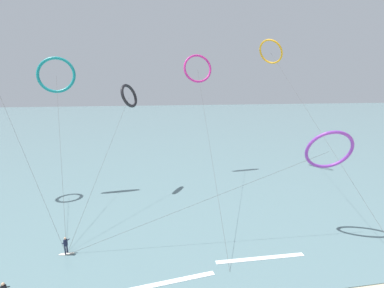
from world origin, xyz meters
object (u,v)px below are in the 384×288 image
at_px(surfer_ivory, 66,247).
at_px(kite_amber, 271,52).
at_px(kite_charcoal, 129,96).
at_px(kite_magenta, 198,69).
at_px(kite_violet, 329,150).
at_px(kite_teal, 56,75).

distance_m(surfer_ivory, kite_amber, 43.65).
bearing_deg(kite_charcoal, kite_magenta, -23.04).
bearing_deg(kite_charcoal, kite_amber, -41.36).
bearing_deg(kite_amber, surfer_ivory, 96.82).
bearing_deg(kite_amber, kite_violet, 137.97).
bearing_deg(kite_charcoal, surfer_ivory, -168.66).
height_order(kite_teal, kite_violet, kite_teal).
relative_size(surfer_ivory, kite_amber, 0.05).
relative_size(kite_violet, kite_magenta, 0.92).
relative_size(kite_teal, kite_violet, 0.68).
relative_size(kite_amber, kite_magenta, 1.14).
bearing_deg(kite_magenta, kite_charcoal, -147.51).
xyz_separation_m(kite_teal, kite_charcoal, (9.71, -1.31, -2.87)).
bearing_deg(kite_magenta, kite_teal, -165.38).
bearing_deg(surfer_ivory, kite_charcoal, 5.56).
relative_size(kite_teal, kite_charcoal, 1.07).
xyz_separation_m(kite_amber, kite_charcoal, (-24.56, -8.13, -7.25)).
xyz_separation_m(kite_violet, kite_charcoal, (-20.29, 16.07, 4.96)).
height_order(surfer_ivory, kite_charcoal, kite_charcoal).
distance_m(kite_magenta, kite_charcoal, 14.86).
distance_m(kite_teal, kite_amber, 35.22).
height_order(kite_magenta, kite_charcoal, kite_magenta).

